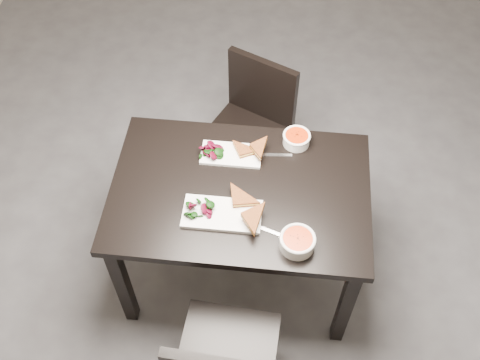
{
  "coord_description": "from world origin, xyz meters",
  "views": [
    {
      "loc": [
        -0.1,
        -1.88,
        2.84
      ],
      "look_at": [
        -0.26,
        -0.34,
        0.82
      ],
      "focal_mm": 42.28,
      "sensor_mm": 36.0,
      "label": 1
    }
  ],
  "objects": [
    {
      "name": "soup_bowl_far",
      "position": [
        -0.01,
        -0.03,
        0.78
      ],
      "size": [
        0.14,
        0.14,
        0.06
      ],
      "color": "white",
      "rests_on": "table"
    },
    {
      "name": "ground",
      "position": [
        0.0,
        0.0,
        0.0
      ],
      "size": [
        5.0,
        5.0,
        0.0
      ],
      "primitive_type": "plane",
      "color": "#47474C",
      "rests_on": "ground"
    },
    {
      "name": "sandwich_far",
      "position": [
        -0.26,
        -0.16,
        0.79
      ],
      "size": [
        0.18,
        0.16,
        0.05
      ],
      "primitive_type": null,
      "rotation": [
        0.0,
        0.0,
        0.46
      ],
      "color": "#974E1F",
      "rests_on": "plate_far"
    },
    {
      "name": "table",
      "position": [
        -0.26,
        -0.34,
        0.65
      ],
      "size": [
        1.2,
        0.8,
        0.75
      ],
      "color": "black",
      "rests_on": "ground"
    },
    {
      "name": "salad_far",
      "position": [
        -0.42,
        -0.14,
        0.78
      ],
      "size": [
        0.09,
        0.08,
        0.04
      ],
      "primitive_type": null,
      "color": "black",
      "rests_on": "plate_far"
    },
    {
      "name": "salad_near",
      "position": [
        -0.42,
        -0.49,
        0.79
      ],
      "size": [
        0.11,
        0.1,
        0.05
      ],
      "primitive_type": null,
      "color": "black",
      "rests_on": "plate_near"
    },
    {
      "name": "cutlery_far",
      "position": [
        -0.12,
        -0.12,
        0.75
      ],
      "size": [
        0.18,
        0.03,
        0.0
      ],
      "primitive_type": "cube",
      "rotation": [
        0.0,
        0.0,
        0.07
      ],
      "color": "silver",
      "rests_on": "table"
    },
    {
      "name": "chair_far",
      "position": [
        -0.26,
        0.34,
        0.48
      ],
      "size": [
        0.56,
        0.56,
        0.85
      ],
      "rotation": [
        0.0,
        0.0,
        -0.43
      ],
      "color": "black",
      "rests_on": "ground"
    },
    {
      "name": "cutlery_near",
      "position": [
        -0.1,
        -0.56,
        0.75
      ],
      "size": [
        0.18,
        0.07,
        0.0
      ],
      "primitive_type": "cube",
      "rotation": [
        0.0,
        0.0,
        -0.32
      ],
      "color": "silver",
      "rests_on": "table"
    },
    {
      "name": "soup_bowl_near",
      "position": [
        0.02,
        -0.62,
        0.79
      ],
      "size": [
        0.15,
        0.15,
        0.07
      ],
      "color": "white",
      "rests_on": "table"
    },
    {
      "name": "plate_far",
      "position": [
        -0.32,
        -0.14,
        0.76
      ],
      "size": [
        0.29,
        0.15,
        0.01
      ],
      "primitive_type": "cube",
      "color": "white",
      "rests_on": "table"
    },
    {
      "name": "plate_near",
      "position": [
        -0.32,
        -0.49,
        0.76
      ],
      "size": [
        0.35,
        0.18,
        0.02
      ],
      "primitive_type": "cube",
      "color": "white",
      "rests_on": "table"
    },
    {
      "name": "sandwich_near",
      "position": [
        -0.26,
        -0.48,
        0.8
      ],
      "size": [
        0.2,
        0.16,
        0.06
      ],
      "primitive_type": null,
      "rotation": [
        0.0,
        0.0,
        0.2
      ],
      "color": "#974E1F",
      "rests_on": "plate_near"
    }
  ]
}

